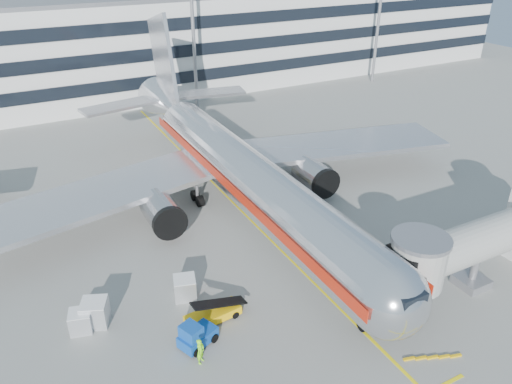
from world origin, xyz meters
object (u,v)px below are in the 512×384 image
cargo_container_left (95,312)px  cargo_container_right (81,321)px  belt_loader (213,314)px  baggage_tug (196,336)px  main_jet (236,167)px  ramp_worker (200,351)px  cargo_container_front (185,288)px

cargo_container_left → cargo_container_right: cargo_container_left is taller
belt_loader → baggage_tug: 2.56m
main_jet → ramp_worker: bearing=-122.1°
main_jet → cargo_container_right: size_ratio=28.90×
cargo_container_left → ramp_worker: bearing=-52.8°
main_jet → cargo_container_front: main_jet is taller
ramp_worker → baggage_tug: bearing=37.6°
baggage_tug → cargo_container_left: baggage_tug is taller
cargo_container_right → cargo_container_front: bearing=-0.2°
main_jet → cargo_container_left: size_ratio=22.70×
main_jet → cargo_container_left: (-15.88, -10.52, -3.32)m
main_jet → ramp_worker: main_jet is taller
belt_loader → cargo_container_front: (-0.81, 3.29, 0.29)m
cargo_container_right → ramp_worker: size_ratio=0.96×
baggage_tug → cargo_container_front: 5.08m
cargo_container_left → main_jet: bearing=33.5°
ramp_worker → main_jet: bearing=15.9°
belt_loader → cargo_container_front: bearing=103.8°
cargo_container_left → cargo_container_right: 1.06m
belt_loader → cargo_container_right: size_ratio=2.37×
belt_loader → main_jet: bearing=58.5°
baggage_tug → cargo_container_right: 8.09m
main_jet → ramp_worker: 20.60m
belt_loader → cargo_container_left: (-7.27, 3.55, 0.36)m
baggage_tug → cargo_container_right: bearing=141.9°
belt_loader → baggage_tug: (-1.92, -1.67, 0.26)m
cargo_container_left → cargo_container_front: size_ratio=1.15×
cargo_container_front → ramp_worker: 6.58m
cargo_container_front → ramp_worker: size_ratio=1.07×
baggage_tug → cargo_container_left: bearing=135.7°
cargo_container_front → main_jet: bearing=48.9°
main_jet → baggage_tug: bearing=-123.8°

